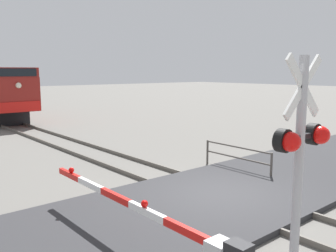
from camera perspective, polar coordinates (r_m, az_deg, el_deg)
ground_plane at (r=10.76m, az=8.21°, el=-11.19°), size 160.00×160.00×0.00m
rail_track_left at (r=10.24m, az=5.50°, el=-11.74°), size 0.08×80.00×0.15m
rail_track_right at (r=11.26m, az=10.68°, el=-9.95°), size 0.08×80.00×0.15m
road_surface at (r=10.74m, az=8.22°, el=-10.79°), size 36.00×4.85×0.16m
crossing_signal at (r=5.79m, az=20.01°, el=-4.25°), size 1.18×0.33×3.88m
crossing_gate at (r=6.45m, az=2.18°, el=-17.76°), size 0.36×6.14×1.22m
guard_railing at (r=13.47m, az=10.71°, el=-4.42°), size 0.08×2.99×0.95m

